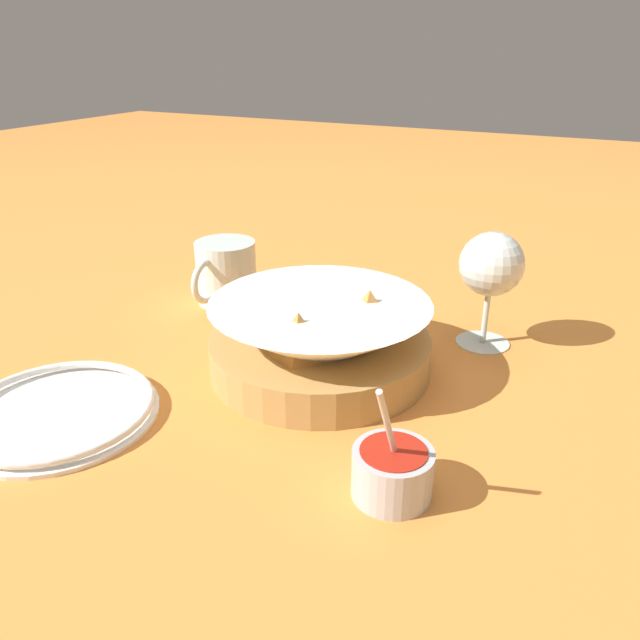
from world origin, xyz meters
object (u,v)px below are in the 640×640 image
object	(u,v)px
food_basket	(321,341)
sauce_cup	(392,470)
beer_mug	(226,274)
wine_glass	(491,268)
side_plate	(57,411)

from	to	relation	value
food_basket	sauce_cup	bearing A→B (deg)	42.08
food_basket	beer_mug	world-z (taller)	food_basket
wine_glass	side_plate	xyz separation A→B (m)	(0.35, -0.33, -0.09)
food_basket	wine_glass	xyz separation A→B (m)	(-0.15, 0.14, 0.06)
sauce_cup	side_plate	xyz separation A→B (m)	(0.04, -0.33, -0.02)
food_basket	wine_glass	size ratio (longest dim) A/B	1.75
food_basket	side_plate	xyz separation A→B (m)	(0.20, -0.18, -0.03)
sauce_cup	beer_mug	size ratio (longest dim) A/B	1.00
sauce_cup	wine_glass	xyz separation A→B (m)	(-0.31, 0.00, 0.07)
wine_glass	sauce_cup	bearing A→B (deg)	-0.24
sauce_cup	side_plate	world-z (taller)	sauce_cup
food_basket	side_plate	distance (m)	0.27
sauce_cup	beer_mug	bearing A→B (deg)	-128.44
sauce_cup	wine_glass	world-z (taller)	wine_glass
beer_mug	sauce_cup	bearing A→B (deg)	51.56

